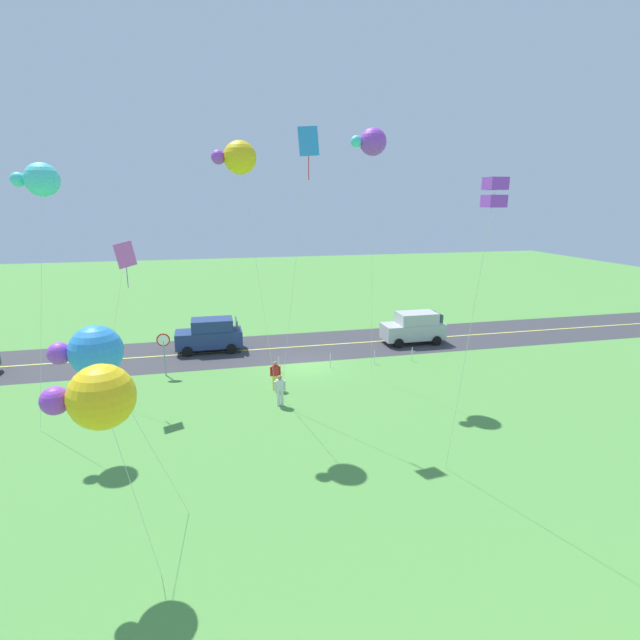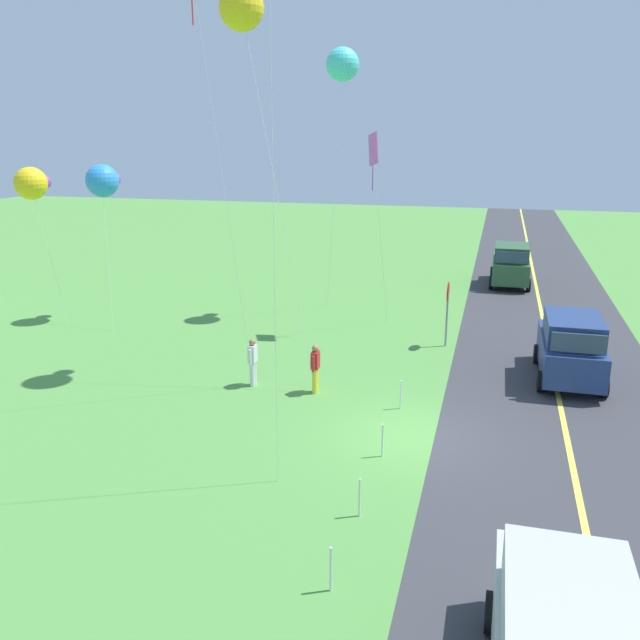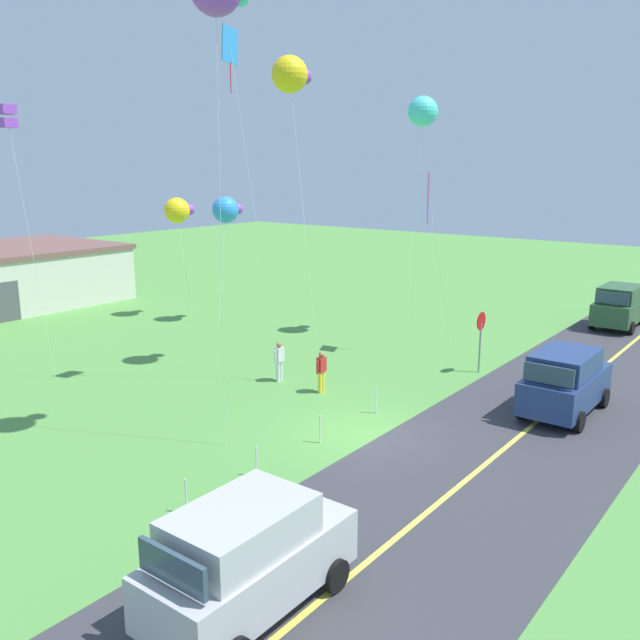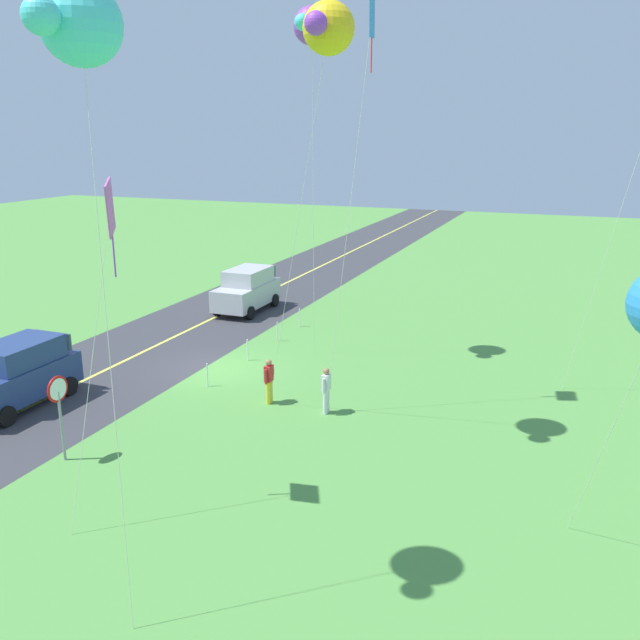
{
  "view_description": "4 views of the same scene",
  "coord_description": "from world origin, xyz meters",
  "px_view_note": "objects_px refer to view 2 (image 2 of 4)",
  "views": [
    {
      "loc": [
        5.58,
        28.0,
        9.96
      ],
      "look_at": [
        -0.43,
        2.25,
        3.43
      ],
      "focal_mm": 27.1,
      "sensor_mm": 36.0,
      "label": 1
    },
    {
      "loc": [
        -16.79,
        -1.78,
        8.02
      ],
      "look_at": [
        0.79,
        2.96,
        2.88
      ],
      "focal_mm": 37.18,
      "sensor_mm": 36.0,
      "label": 2
    },
    {
      "loc": [
        -16.74,
        -11.04,
        8.33
      ],
      "look_at": [
        1.06,
        2.61,
        3.17
      ],
      "focal_mm": 37.6,
      "sensor_mm": 36.0,
      "label": 3
    },
    {
      "loc": [
        21.85,
        13.21,
        9.07
      ],
      "look_at": [
        -0.7,
        4.21,
        2.29
      ],
      "focal_mm": 37.59,
      "sensor_mm": 36.0,
      "label": 4
    }
  ],
  "objects_px": {
    "person_adult_near": "(315,367)",
    "person_adult_companion": "(253,360)",
    "kite_red_low": "(242,8)",
    "car_suv_foreground": "(571,347)",
    "stop_sign": "(448,301)",
    "kite_purple_back": "(32,183)",
    "kite_green_far": "(373,152)",
    "kite_yellow_high": "(103,181)",
    "car_parked_east_far": "(511,264)",
    "kite_cyan_top": "(343,65)"
  },
  "relations": [
    {
      "from": "person_adult_near",
      "to": "person_adult_companion",
      "type": "xyz_separation_m",
      "value": [
        0.07,
        2.15,
        0.0
      ]
    },
    {
      "from": "person_adult_companion",
      "to": "kite_red_low",
      "type": "height_order",
      "value": "kite_red_low"
    },
    {
      "from": "person_adult_near",
      "to": "car_suv_foreground",
      "type": "bearing_deg",
      "value": -100.57
    },
    {
      "from": "car_suv_foreground",
      "to": "stop_sign",
      "type": "distance_m",
      "value": 5.09
    },
    {
      "from": "car_suv_foreground",
      "to": "stop_sign",
      "type": "relative_size",
      "value": 1.72
    },
    {
      "from": "kite_purple_back",
      "to": "kite_green_far",
      "type": "bearing_deg",
      "value": -84.18
    },
    {
      "from": "kite_red_low",
      "to": "kite_purple_back",
      "type": "bearing_deg",
      "value": 71.14
    },
    {
      "from": "kite_red_low",
      "to": "kite_yellow_high",
      "type": "height_order",
      "value": "kite_red_low"
    },
    {
      "from": "car_suv_foreground",
      "to": "kite_yellow_high",
      "type": "bearing_deg",
      "value": 81.14
    },
    {
      "from": "person_adult_near",
      "to": "kite_green_far",
      "type": "distance_m",
      "value": 9.61
    },
    {
      "from": "car_parked_east_far",
      "to": "kite_yellow_high",
      "type": "bearing_deg",
      "value": 123.85
    },
    {
      "from": "car_suv_foreground",
      "to": "kite_yellow_high",
      "type": "xyz_separation_m",
      "value": [
        2.98,
        19.11,
        4.92
      ]
    },
    {
      "from": "stop_sign",
      "to": "kite_red_low",
      "type": "bearing_deg",
      "value": 123.46
    },
    {
      "from": "kite_red_low",
      "to": "stop_sign",
      "type": "bearing_deg",
      "value": -56.54
    },
    {
      "from": "car_parked_east_far",
      "to": "kite_purple_back",
      "type": "distance_m",
      "value": 24.24
    },
    {
      "from": "person_adult_near",
      "to": "kite_yellow_high",
      "type": "distance_m",
      "value": 13.86
    },
    {
      "from": "stop_sign",
      "to": "kite_yellow_high",
      "type": "xyz_separation_m",
      "value": [
        0.35,
        14.8,
        4.28
      ]
    },
    {
      "from": "kite_red_low",
      "to": "kite_yellow_high",
      "type": "relative_size",
      "value": 1.84
    },
    {
      "from": "kite_purple_back",
      "to": "kite_red_low",
      "type": "bearing_deg",
      "value": -108.86
    },
    {
      "from": "kite_red_low",
      "to": "kite_yellow_high",
      "type": "bearing_deg",
      "value": 61.22
    },
    {
      "from": "person_adult_near",
      "to": "kite_purple_back",
      "type": "relative_size",
      "value": 0.24
    },
    {
      "from": "person_adult_companion",
      "to": "kite_purple_back",
      "type": "xyz_separation_m",
      "value": [
        5.55,
        12.07,
        5.1
      ]
    },
    {
      "from": "car_parked_east_far",
      "to": "car_suv_foreground",
      "type": "bearing_deg",
      "value": -172.85
    },
    {
      "from": "person_adult_near",
      "to": "kite_yellow_high",
      "type": "height_order",
      "value": "kite_yellow_high"
    },
    {
      "from": "kite_green_far",
      "to": "kite_cyan_top",
      "type": "relative_size",
      "value": 0.7
    },
    {
      "from": "kite_green_far",
      "to": "kite_purple_back",
      "type": "distance_m",
      "value": 14.75
    },
    {
      "from": "kite_cyan_top",
      "to": "kite_purple_back",
      "type": "bearing_deg",
      "value": 108.32
    },
    {
      "from": "car_suv_foreground",
      "to": "person_adult_companion",
      "type": "height_order",
      "value": "car_suv_foreground"
    },
    {
      "from": "car_parked_east_far",
      "to": "person_adult_near",
      "type": "bearing_deg",
      "value": 161.17
    },
    {
      "from": "car_suv_foreground",
      "to": "kite_yellow_high",
      "type": "height_order",
      "value": "kite_yellow_high"
    },
    {
      "from": "car_suv_foreground",
      "to": "kite_purple_back",
      "type": "xyz_separation_m",
      "value": [
        2.28,
        22.16,
        4.81
      ]
    },
    {
      "from": "car_suv_foreground",
      "to": "kite_green_far",
      "type": "relative_size",
      "value": 0.54
    },
    {
      "from": "car_parked_east_far",
      "to": "person_adult_companion",
      "type": "xyz_separation_m",
      "value": [
        -17.85,
        8.26,
        -0.29
      ]
    },
    {
      "from": "stop_sign",
      "to": "person_adult_near",
      "type": "bearing_deg",
      "value": 148.77
    },
    {
      "from": "person_adult_near",
      "to": "kite_yellow_high",
      "type": "xyz_separation_m",
      "value": [
        6.33,
        11.17,
        5.21
      ]
    },
    {
      "from": "kite_red_low",
      "to": "kite_cyan_top",
      "type": "height_order",
      "value": "kite_red_low"
    },
    {
      "from": "person_adult_companion",
      "to": "kite_red_low",
      "type": "relative_size",
      "value": 0.13
    },
    {
      "from": "kite_red_low",
      "to": "kite_green_far",
      "type": "bearing_deg",
      "value": -30.71
    },
    {
      "from": "kite_yellow_high",
      "to": "kite_cyan_top",
      "type": "bearing_deg",
      "value": -70.04
    },
    {
      "from": "kite_purple_back",
      "to": "person_adult_near",
      "type": "bearing_deg",
      "value": -111.59
    },
    {
      "from": "stop_sign",
      "to": "person_adult_companion",
      "type": "height_order",
      "value": "stop_sign"
    },
    {
      "from": "person_adult_companion",
      "to": "kite_cyan_top",
      "type": "xyz_separation_m",
      "value": [
        9.77,
        -0.65,
        9.96
      ]
    },
    {
      "from": "car_parked_east_far",
      "to": "kite_green_far",
      "type": "distance_m",
      "value": 13.69
    },
    {
      "from": "person_adult_companion",
      "to": "kite_green_far",
      "type": "bearing_deg",
      "value": 35.39
    },
    {
      "from": "person_adult_near",
      "to": "kite_cyan_top",
      "type": "relative_size",
      "value": 0.14
    },
    {
      "from": "stop_sign",
      "to": "person_adult_near",
      "type": "xyz_separation_m",
      "value": [
        -5.98,
        3.63,
        -0.94
      ]
    },
    {
      "from": "kite_cyan_top",
      "to": "kite_purple_back",
      "type": "height_order",
      "value": "kite_cyan_top"
    },
    {
      "from": "kite_purple_back",
      "to": "person_adult_companion",
      "type": "bearing_deg",
      "value": -114.71
    },
    {
      "from": "stop_sign",
      "to": "kite_yellow_high",
      "type": "distance_m",
      "value": 15.41
    },
    {
      "from": "kite_red_low",
      "to": "person_adult_near",
      "type": "bearing_deg",
      "value": -121.65
    }
  ]
}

